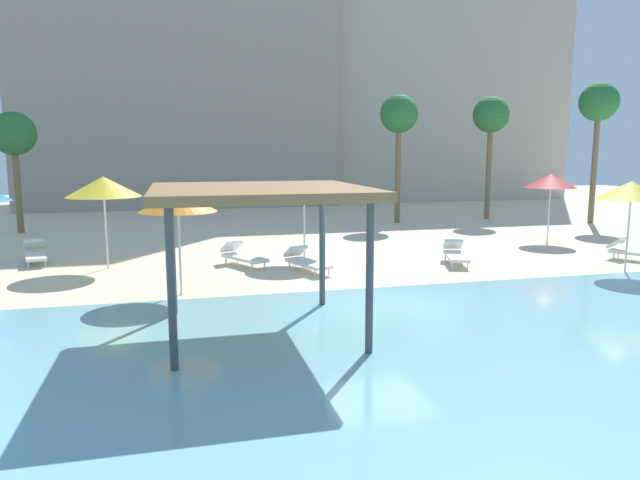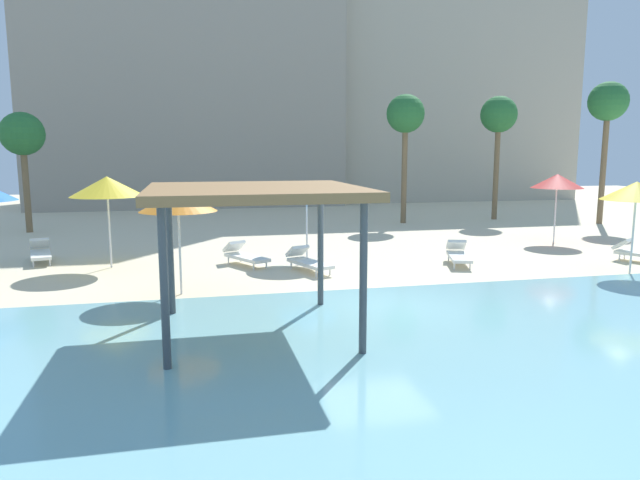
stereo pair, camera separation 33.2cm
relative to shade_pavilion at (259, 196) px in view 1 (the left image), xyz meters
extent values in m
plane|color=beige|center=(2.99, 1.50, -2.76)|extent=(80.00, 80.00, 0.00)
cube|color=#7AB7C1|center=(2.99, -3.75, -2.74)|extent=(44.00, 13.50, 0.04)
cylinder|color=#42474C|center=(-1.70, 1.70, -1.38)|extent=(0.14, 0.14, 2.77)
cylinder|color=#42474C|center=(1.70, 1.70, -1.38)|extent=(0.14, 0.14, 2.77)
cylinder|color=#42474C|center=(-1.70, -1.70, -1.38)|extent=(0.14, 0.14, 2.77)
cylinder|color=#42474C|center=(1.70, -1.70, -1.38)|extent=(0.14, 0.14, 2.77)
cube|color=olive|center=(0.00, 0.00, 0.10)|extent=(4.10, 4.10, 0.18)
cylinder|color=silver|center=(13.03, 9.05, -1.68)|extent=(0.06, 0.06, 2.18)
cone|color=red|center=(13.03, 9.05, -0.31)|extent=(2.02, 2.02, 0.56)
cylinder|color=silver|center=(2.50, 7.24, -1.77)|extent=(0.06, 0.06, 1.99)
cone|color=blue|center=(2.50, 7.24, -0.49)|extent=(2.07, 2.07, 0.57)
cylinder|color=silver|center=(11.50, 3.14, -1.66)|extent=(0.06, 0.06, 2.22)
cone|color=yellow|center=(11.50, 3.14, -0.28)|extent=(1.97, 1.97, 0.54)
cylinder|color=silver|center=(-3.72, 7.58, -1.64)|extent=(0.06, 0.06, 2.25)
cone|color=yellow|center=(-3.72, 7.58, -0.21)|extent=(2.24, 2.24, 0.62)
cylinder|color=silver|center=(-1.53, 3.61, -1.69)|extent=(0.06, 0.06, 2.14)
cone|color=orange|center=(-1.53, 3.61, -0.36)|extent=(1.95, 1.95, 0.54)
cylinder|color=white|center=(-5.67, 8.31, -2.65)|extent=(0.05, 0.05, 0.22)
cylinder|color=white|center=(-6.14, 8.19, -2.65)|extent=(0.05, 0.05, 0.22)
cylinder|color=white|center=(-6.03, 9.71, -2.65)|extent=(0.05, 0.05, 0.22)
cylinder|color=white|center=(-6.49, 9.59, -2.65)|extent=(0.05, 0.05, 0.22)
cube|color=white|center=(-6.08, 8.95, -2.49)|extent=(1.03, 1.89, 0.10)
cube|color=white|center=(-6.27, 9.67, -2.22)|extent=(0.71, 0.64, 0.40)
cylinder|color=white|center=(7.15, 4.77, -2.65)|extent=(0.05, 0.05, 0.22)
cylinder|color=white|center=(6.69, 4.92, -2.65)|extent=(0.05, 0.05, 0.22)
cylinder|color=white|center=(7.60, 6.14, -2.65)|extent=(0.05, 0.05, 0.22)
cylinder|color=white|center=(7.14, 6.29, -2.65)|extent=(0.05, 0.05, 0.22)
cube|color=white|center=(7.15, 5.53, -2.49)|extent=(1.13, 1.90, 0.10)
cube|color=white|center=(7.38, 6.24, -2.22)|extent=(0.73, 0.67, 0.40)
cylinder|color=white|center=(13.15, 5.29, -2.65)|extent=(0.05, 0.05, 0.22)
cylinder|color=white|center=(12.74, 5.04, -2.65)|extent=(0.05, 0.05, 0.22)
cube|color=white|center=(13.32, 4.56, -2.49)|extent=(1.45, 1.85, 0.10)
cube|color=white|center=(12.94, 5.19, -2.22)|extent=(0.78, 0.75, 0.40)
cylinder|color=white|center=(1.03, 6.40, -2.65)|extent=(0.05, 0.05, 0.22)
cylinder|color=white|center=(0.61, 6.17, -2.65)|extent=(0.05, 0.05, 0.22)
cylinder|color=white|center=(0.35, 7.67, -2.65)|extent=(0.05, 0.05, 0.22)
cylinder|color=white|center=(-0.07, 7.44, -2.65)|extent=(0.05, 0.05, 0.22)
cube|color=white|center=(0.48, 6.92, -2.49)|extent=(1.38, 1.87, 0.10)
cube|color=white|center=(0.13, 7.58, -2.22)|extent=(0.77, 0.73, 0.40)
cylinder|color=white|center=(2.72, 4.94, -2.65)|extent=(0.05, 0.05, 0.22)
cylinder|color=white|center=(2.27, 4.77, -2.65)|extent=(0.05, 0.05, 0.22)
cylinder|color=white|center=(2.22, 6.29, -2.65)|extent=(0.05, 0.05, 0.22)
cylinder|color=white|center=(1.77, 6.13, -2.65)|extent=(0.05, 0.05, 0.22)
cube|color=white|center=(2.25, 5.53, -2.49)|extent=(1.19, 1.90, 0.10)
cube|color=white|center=(1.99, 6.23, -2.22)|extent=(0.74, 0.68, 0.40)
cylinder|color=brown|center=(9.36, 16.29, -0.20)|extent=(0.28, 0.28, 5.12)
sphere|color=#286B33|center=(9.36, 16.29, 2.70)|extent=(1.90, 1.90, 1.90)
cylinder|color=brown|center=(18.90, 13.79, 0.08)|extent=(0.28, 0.28, 5.69)
sphere|color=#286B33|center=(18.90, 13.79, 3.27)|extent=(1.90, 1.90, 1.90)
cylinder|color=brown|center=(-8.36, 16.83, -0.74)|extent=(0.28, 0.28, 4.04)
sphere|color=#286B33|center=(-8.36, 16.83, 1.62)|extent=(1.90, 1.90, 1.90)
cylinder|color=brown|center=(14.71, 16.72, -0.17)|extent=(0.28, 0.28, 5.18)
sphere|color=#286B33|center=(14.71, 16.72, 2.77)|extent=(1.90, 1.90, 1.90)
cube|color=#9E9384|center=(-1.07, 30.22, 8.22)|extent=(19.88, 9.03, 21.97)
cube|color=#B2A893|center=(15.52, 32.55, 5.77)|extent=(23.53, 11.06, 17.06)
camera|label=1|loc=(-1.57, -11.14, 0.88)|focal=32.33mm
camera|label=2|loc=(-1.24, -11.22, 0.88)|focal=32.33mm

